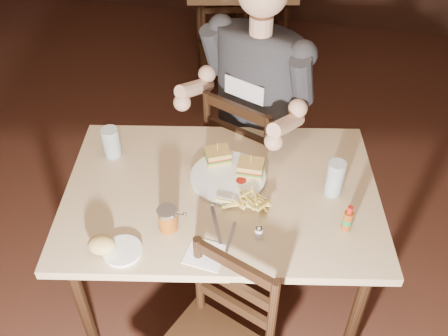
% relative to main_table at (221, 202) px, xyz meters
% --- Properties ---
extents(room_shell, '(7.00, 7.00, 7.00)m').
position_rel_main_table_xyz_m(room_shell, '(-0.22, -0.21, 0.70)').
color(room_shell, black).
rests_on(room_shell, ground).
extents(main_table, '(1.45, 1.11, 0.77)m').
position_rel_main_table_xyz_m(main_table, '(0.00, 0.00, 0.00)').
color(main_table, tan).
rests_on(main_table, ground).
extents(chair_far, '(0.58, 0.60, 0.93)m').
position_rel_main_table_xyz_m(chair_far, '(0.05, 0.59, -0.23)').
color(chair_far, black).
rests_on(chair_far, ground).
extents(bg_chair_near, '(0.49, 0.51, 0.83)m').
position_rel_main_table_xyz_m(bg_chair_near, '(-0.36, 1.74, -0.28)').
color(bg_chair_near, black).
rests_on(bg_chair_near, ground).
extents(diner, '(0.73, 0.66, 1.03)m').
position_rel_main_table_xyz_m(diner, '(0.03, 0.54, 0.29)').
color(diner, '#2E2E33').
rests_on(diner, chair_far).
extents(dinner_plate, '(0.37, 0.37, 0.02)m').
position_rel_main_table_xyz_m(dinner_plate, '(0.01, 0.07, 0.08)').
color(dinner_plate, white).
rests_on(dinner_plate, main_table).
extents(sandwich_left, '(0.13, 0.12, 0.09)m').
position_rel_main_table_xyz_m(sandwich_left, '(-0.05, 0.16, 0.14)').
color(sandwich_left, gold).
rests_on(sandwich_left, dinner_plate).
extents(sandwich_right, '(0.11, 0.09, 0.10)m').
position_rel_main_table_xyz_m(sandwich_right, '(0.10, 0.11, 0.14)').
color(sandwich_right, gold).
rests_on(sandwich_right, dinner_plate).
extents(fries_pile, '(0.26, 0.21, 0.04)m').
position_rel_main_table_xyz_m(fries_pile, '(0.11, -0.06, 0.11)').
color(fries_pile, '#F0D65B').
rests_on(fries_pile, dinner_plate).
extents(ketchup_dollop, '(0.05, 0.05, 0.01)m').
position_rel_main_table_xyz_m(ketchup_dollop, '(0.07, 0.05, 0.10)').
color(ketchup_dollop, maroon).
rests_on(ketchup_dollop, dinner_plate).
extents(glass_left, '(0.09, 0.09, 0.14)m').
position_rel_main_table_xyz_m(glass_left, '(-0.53, 0.12, 0.14)').
color(glass_left, silver).
rests_on(glass_left, main_table).
extents(glass_right, '(0.08, 0.08, 0.16)m').
position_rel_main_table_xyz_m(glass_right, '(0.45, 0.08, 0.15)').
color(glass_right, silver).
rests_on(glass_right, main_table).
extents(hot_sauce, '(0.04, 0.04, 0.12)m').
position_rel_main_table_xyz_m(hot_sauce, '(0.52, -0.10, 0.13)').
color(hot_sauce, brown).
rests_on(hot_sauce, main_table).
extents(salt_shaker, '(0.04, 0.04, 0.06)m').
position_rel_main_table_xyz_m(salt_shaker, '(0.19, -0.22, 0.10)').
color(salt_shaker, white).
rests_on(salt_shaker, main_table).
extents(syrup_dispenser, '(0.09, 0.09, 0.10)m').
position_rel_main_table_xyz_m(syrup_dispenser, '(-0.15, -0.25, 0.12)').
color(syrup_dispenser, brown).
rests_on(syrup_dispenser, main_table).
extents(napkin, '(0.15, 0.14, 0.00)m').
position_rel_main_table_xyz_m(napkin, '(0.02, -0.34, 0.07)').
color(napkin, white).
rests_on(napkin, main_table).
extents(knife, '(0.09, 0.20, 0.00)m').
position_rel_main_table_xyz_m(knife, '(0.02, -0.19, 0.08)').
color(knife, silver).
rests_on(knife, napkin).
extents(fork, '(0.01, 0.15, 0.00)m').
position_rel_main_table_xyz_m(fork, '(0.09, -0.25, 0.08)').
color(fork, silver).
rests_on(fork, napkin).
extents(side_plate, '(0.17, 0.17, 0.01)m').
position_rel_main_table_xyz_m(side_plate, '(-0.28, -0.40, 0.08)').
color(side_plate, white).
rests_on(side_plate, main_table).
extents(bread_roll, '(0.12, 0.10, 0.06)m').
position_rel_main_table_xyz_m(bread_roll, '(-0.35, -0.41, 0.11)').
color(bread_roll, tan).
rests_on(bread_roll, side_plate).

